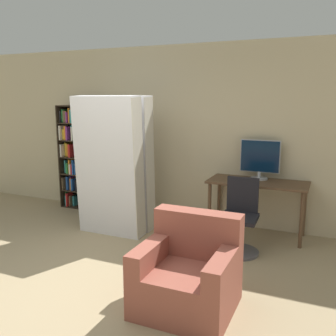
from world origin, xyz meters
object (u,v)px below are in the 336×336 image
object	(u,v)px
mattress_near	(109,167)
mattress_far	(121,163)
bookshelf	(77,156)
armchair	(189,274)
monitor	(260,158)
office_chair	(240,223)

from	to	relation	value
mattress_near	mattress_far	world-z (taller)	mattress_near
bookshelf	armchair	bearing A→B (deg)	-37.51
armchair	mattress_far	bearing A→B (deg)	135.74
monitor	armchair	world-z (taller)	monitor
monitor	bookshelf	xyz separation A→B (m)	(-3.14, -0.00, -0.16)
office_chair	bookshelf	distance (m)	3.22
monitor	mattress_far	distance (m)	1.98
monitor	mattress_near	size ratio (longest dim) A/B	0.29
monitor	mattress_far	xyz separation A→B (m)	(-1.88, -0.62, -0.10)
monitor	office_chair	distance (m)	1.08
mattress_near	armchair	xyz separation A→B (m)	(1.68, -1.31, -0.65)
office_chair	bookshelf	world-z (taller)	bookshelf
bookshelf	armchair	xyz separation A→B (m)	(2.93, -2.25, -0.59)
monitor	armchair	bearing A→B (deg)	-95.24
monitor	office_chair	bearing A→B (deg)	-94.93
office_chair	armchair	size ratio (longest dim) A/B	1.09
monitor	mattress_near	distance (m)	2.11
armchair	office_chair	bearing A→B (deg)	84.59
mattress_near	armchair	size ratio (longest dim) A/B	2.29
office_chair	mattress_near	xyz separation A→B (m)	(-1.81, -0.12, 0.60)
bookshelf	mattress_far	bearing A→B (deg)	-26.19
monitor	mattress_near	world-z (taller)	mattress_near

